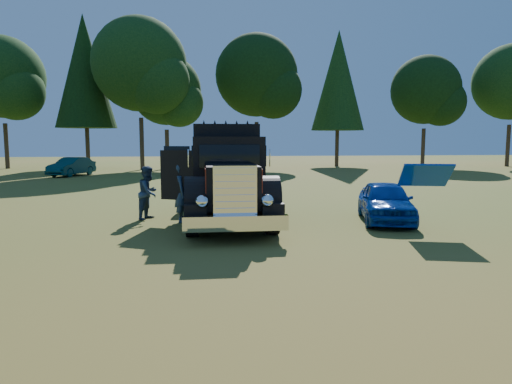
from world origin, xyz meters
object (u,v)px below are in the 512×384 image
Objects in this scene: spectator_near at (182,193)px; distant_teal_car at (72,167)px; hotrod_coupe at (386,201)px; diamond_t_truck at (227,180)px; spectator_far at (149,193)px.

distant_teal_car is (-8.48, 19.30, -0.25)m from spectator_near.
hotrod_coupe is 2.34× the size of spectator_near.
diamond_t_truck is 1.81× the size of distant_teal_car.
spectator_near reaches higher than distant_teal_car.
distant_teal_car is at bearing 45.45° from spectator_far.
hotrod_coupe is 2.49× the size of spectator_far.
spectator_far is (-1.07, 0.67, -0.06)m from spectator_near.
diamond_t_truck reaches higher than hotrod_coupe.
spectator_far is at bearing 169.96° from hotrod_coupe.
hotrod_coupe reaches higher than spectator_near.
hotrod_coupe reaches higher than spectator_far.
spectator_far is (-2.47, 0.74, -0.44)m from diamond_t_truck.
spectator_far is at bearing 60.38° from spectator_near.
distant_teal_car is at bearing 117.02° from diamond_t_truck.
distant_teal_car is (-9.87, 19.36, -0.63)m from diamond_t_truck.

